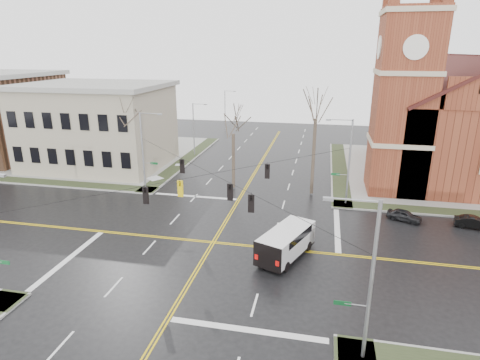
% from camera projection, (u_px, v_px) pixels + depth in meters
% --- Properties ---
extents(ground, '(120.00, 120.00, 0.00)m').
position_uv_depth(ground, '(213.00, 242.00, 34.48)').
color(ground, black).
rests_on(ground, ground).
extents(sidewalks, '(80.00, 80.00, 0.17)m').
position_uv_depth(sidewalks, '(213.00, 242.00, 34.46)').
color(sidewalks, gray).
rests_on(sidewalks, ground).
extents(road_markings, '(100.00, 100.00, 0.01)m').
position_uv_depth(road_markings, '(213.00, 242.00, 34.48)').
color(road_markings, gold).
rests_on(road_markings, ground).
extents(church, '(24.28, 27.48, 27.50)m').
position_uv_depth(church, '(456.00, 111.00, 50.06)').
color(church, maroon).
rests_on(church, ground).
extents(civic_building_a, '(18.00, 14.00, 11.00)m').
position_uv_depth(civic_building_a, '(98.00, 127.00, 55.67)').
color(civic_building_a, '#9F967E').
rests_on(civic_building_a, ground).
extents(signal_pole_ne, '(2.75, 0.22, 9.00)m').
position_uv_depth(signal_pole_ne, '(348.00, 160.00, 41.42)').
color(signal_pole_ne, gray).
rests_on(signal_pole_ne, ground).
extents(signal_pole_nw, '(2.75, 0.22, 9.00)m').
position_uv_depth(signal_pole_nw, '(144.00, 149.00, 45.85)').
color(signal_pole_nw, gray).
rests_on(signal_pole_nw, ground).
extents(signal_pole_se, '(2.75, 0.22, 9.00)m').
position_uv_depth(signal_pole_se, '(368.00, 278.00, 20.03)').
color(signal_pole_se, gray).
rests_on(signal_pole_se, ground).
extents(span_wires, '(23.02, 23.02, 0.03)m').
position_uv_depth(span_wires, '(212.00, 174.00, 32.55)').
color(span_wires, black).
rests_on(span_wires, ground).
extents(traffic_signals, '(8.21, 8.26, 1.30)m').
position_uv_depth(traffic_signals, '(210.00, 185.00, 32.16)').
color(traffic_signals, black).
rests_on(traffic_signals, ground).
extents(streetlight_north_a, '(2.30, 0.20, 8.00)m').
position_uv_depth(streetlight_north_a, '(195.00, 127.00, 61.21)').
color(streetlight_north_a, gray).
rests_on(streetlight_north_a, ground).
extents(streetlight_north_b, '(2.30, 0.20, 8.00)m').
position_uv_depth(streetlight_north_b, '(226.00, 109.00, 79.81)').
color(streetlight_north_b, gray).
rests_on(streetlight_north_b, ground).
extents(cargo_van, '(4.44, 6.49, 2.31)m').
position_uv_depth(cargo_van, '(288.00, 240.00, 31.85)').
color(cargo_van, white).
rests_on(cargo_van, ground).
extents(parked_car_a, '(3.45, 2.50, 1.09)m').
position_uv_depth(parked_car_a, '(404.00, 215.00, 38.69)').
color(parked_car_a, black).
rests_on(parked_car_a, ground).
extents(parked_car_b, '(3.54, 1.88, 1.11)m').
position_uv_depth(parked_car_b, '(474.00, 223.00, 37.06)').
color(parked_car_b, black).
rests_on(parked_car_b, ground).
extents(tree_nw_far, '(4.00, 4.00, 10.62)m').
position_uv_depth(tree_nw_far, '(130.00, 122.00, 47.13)').
color(tree_nw_far, '#3E3127').
rests_on(tree_nw_far, ground).
extents(tree_nw_near, '(4.00, 4.00, 9.68)m').
position_uv_depth(tree_nw_near, '(233.00, 130.00, 45.65)').
color(tree_nw_near, '#3E3127').
rests_on(tree_nw_near, ground).
extents(tree_ne, '(4.00, 4.00, 12.82)m').
position_uv_depth(tree_ne, '(316.00, 113.00, 43.00)').
color(tree_ne, '#3E3127').
rests_on(tree_ne, ground).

